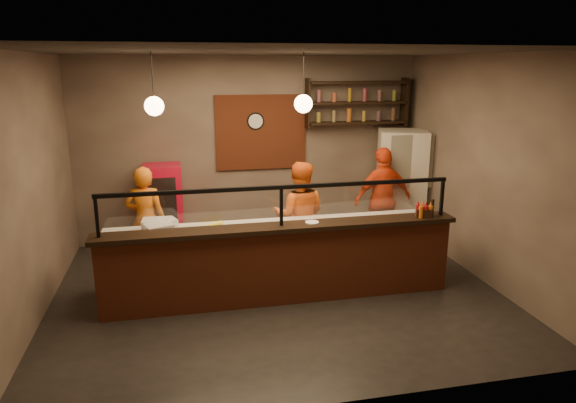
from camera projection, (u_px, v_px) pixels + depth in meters
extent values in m
plane|color=black|center=(277.00, 292.00, 7.11)|extent=(6.00, 6.00, 0.00)
plane|color=#353029|center=(276.00, 52.00, 6.29)|extent=(6.00, 6.00, 0.00)
plane|color=#7B6A5A|center=(250.00, 149.00, 9.06)|extent=(6.00, 0.00, 6.00)
plane|color=#7B6A5A|center=(29.00, 190.00, 6.09)|extent=(0.00, 5.00, 5.00)
plane|color=#7B6A5A|center=(483.00, 170.00, 7.31)|extent=(0.00, 5.00, 5.00)
plane|color=#7B6A5A|center=(333.00, 241.00, 4.34)|extent=(6.00, 0.00, 6.00)
cube|color=brown|center=(261.00, 132.00, 9.00)|extent=(1.60, 0.04, 1.30)
cube|color=brown|center=(282.00, 266.00, 6.70)|extent=(4.60, 0.25, 1.00)
cube|color=black|center=(281.00, 227.00, 6.56)|extent=(4.70, 0.37, 0.06)
cube|color=gray|center=(274.00, 258.00, 7.19)|extent=(4.60, 0.75, 0.85)
cube|color=silver|center=(274.00, 227.00, 7.07)|extent=(4.60, 0.75, 0.05)
cube|color=white|center=(281.00, 206.00, 6.49)|extent=(4.40, 0.02, 0.50)
cube|color=black|center=(281.00, 187.00, 6.43)|extent=(4.50, 0.05, 0.05)
cube|color=black|center=(97.00, 217.00, 6.04)|extent=(0.04, 0.04, 0.50)
cube|color=black|center=(281.00, 206.00, 6.49)|extent=(0.04, 0.04, 0.50)
cube|color=black|center=(442.00, 197.00, 6.94)|extent=(0.04, 0.04, 0.50)
cube|color=black|center=(356.00, 122.00, 9.16)|extent=(1.80, 0.28, 0.04)
cube|color=black|center=(357.00, 103.00, 9.07)|extent=(1.80, 0.28, 0.04)
cube|color=black|center=(358.00, 82.00, 8.98)|extent=(1.80, 0.28, 0.04)
cube|color=black|center=(308.00, 103.00, 8.89)|extent=(0.04, 0.28, 0.85)
cube|color=black|center=(404.00, 102.00, 9.25)|extent=(0.04, 0.28, 0.85)
cylinder|color=black|center=(255.00, 121.00, 8.92)|extent=(0.30, 0.04, 0.30)
cylinder|color=black|center=(152.00, 77.00, 6.25)|extent=(0.01, 0.01, 0.60)
sphere|color=#F8C288|center=(154.00, 106.00, 6.34)|extent=(0.24, 0.24, 0.24)
cylinder|color=black|center=(304.00, 76.00, 6.64)|extent=(0.01, 0.01, 0.60)
sphere|color=#F8C288|center=(303.00, 104.00, 6.73)|extent=(0.24, 0.24, 0.24)
imported|color=orange|center=(146.00, 219.00, 7.67)|extent=(0.64, 0.47, 1.61)
imported|color=#E15A15|center=(299.00, 216.00, 7.77)|extent=(0.95, 0.82, 1.66)
imported|color=#ED4316|center=(383.00, 200.00, 8.54)|extent=(1.07, 0.55, 1.75)
cube|color=beige|center=(401.00, 185.00, 9.13)|extent=(1.00, 0.97, 1.95)
cube|color=red|center=(164.00, 207.00, 8.65)|extent=(0.64, 0.59, 1.45)
cylinder|color=beige|center=(320.00, 224.00, 7.10)|extent=(0.69, 0.69, 0.01)
cube|color=silver|center=(165.00, 225.00, 6.86)|extent=(0.36, 0.33, 0.15)
cube|color=silver|center=(156.00, 225.00, 6.79)|extent=(0.36, 0.30, 0.17)
cube|color=silver|center=(159.00, 231.00, 6.59)|extent=(0.41, 0.37, 0.17)
cylinder|color=yellow|center=(211.00, 226.00, 6.94)|extent=(0.34, 0.30, 0.07)
cube|color=black|center=(424.00, 213.00, 6.91)|extent=(0.24, 0.21, 0.11)
cylinder|color=black|center=(432.00, 207.00, 6.95)|extent=(0.06, 0.06, 0.23)
cylinder|color=white|center=(312.00, 222.00, 6.66)|extent=(0.20, 0.20, 0.01)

